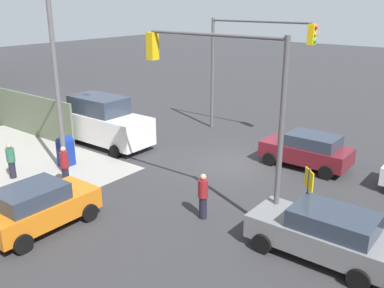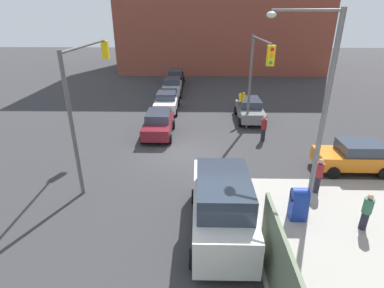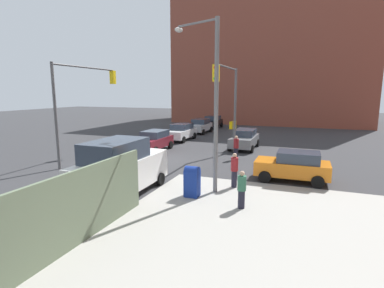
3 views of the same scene
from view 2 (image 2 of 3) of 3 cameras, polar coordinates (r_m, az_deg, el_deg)
ground_plane at (r=18.20m, az=-1.72°, el=-1.71°), size 120.00×120.00×0.00m
traffic_signal_nw_corner at (r=19.31m, az=12.32°, el=13.77°), size 5.75×0.36×6.50m
traffic_signal_se_corner at (r=15.65m, az=-19.33°, el=10.88°), size 6.33×0.36×6.50m
street_lamp_corner at (r=12.62m, az=22.59°, el=7.63°), size 1.28×2.51×8.00m
warning_sign_two_way at (r=22.90m, az=9.39°, el=7.77°), size 0.48×0.48×2.40m
mailbox_blue at (r=13.07m, az=19.66°, el=-10.50°), size 0.56×0.64×1.43m
coupe_maroon at (r=20.68m, az=-6.40°, el=3.88°), size 4.05×2.02×1.62m
coupe_gray at (r=24.13m, az=10.92°, el=6.51°), size 4.32×2.02×1.62m
hatchback_silver at (r=31.57m, az=-3.77°, el=10.93°), size 4.13×2.02×1.62m
sedan_black at (r=36.41m, az=-3.17°, el=12.67°), size 4.15×2.02×1.62m
sedan_orange at (r=18.07m, az=28.51°, el=-2.03°), size 2.02×3.82×1.62m
hatchback_white at (r=26.08m, az=-4.84°, el=8.15°), size 4.28×2.02×1.62m
van_white_delivery at (r=11.40m, az=5.68°, el=-11.40°), size 5.40×2.32×2.62m
pedestrian_crossing at (r=13.55m, az=30.30°, el=-11.02°), size 0.36×0.36×1.60m
pedestrian_waiting at (r=20.13m, az=13.50°, el=2.95°), size 0.36×0.36×1.71m
pedestrian_walking_north at (r=15.10m, az=22.96°, el=-5.49°), size 0.36×0.36×1.77m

